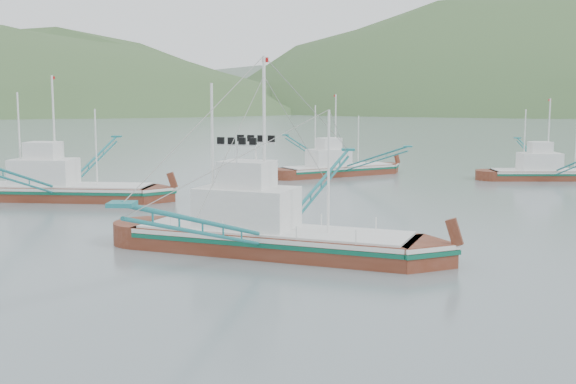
{
  "coord_description": "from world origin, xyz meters",
  "views": [
    {
      "loc": [
        1.51,
        -39.74,
        9.3
      ],
      "look_at": [
        0.0,
        6.0,
        3.2
      ],
      "focal_mm": 45.0,
      "sensor_mm": 36.0,
      "label": 1
    }
  ],
  "objects_px": {
    "bg_boat_right": "(549,168)",
    "bg_boat_left": "(59,182)",
    "bg_boat_far": "(338,157)",
    "main_boat": "(271,212)"
  },
  "relations": [
    {
      "from": "bg_boat_left",
      "to": "bg_boat_far",
      "type": "xyz_separation_m",
      "value": [
        25.77,
        21.02,
        0.52
      ]
    },
    {
      "from": "main_boat",
      "to": "bg_boat_left",
      "type": "bearing_deg",
      "value": 152.67
    },
    {
      "from": "bg_boat_right",
      "to": "main_boat",
      "type": "bearing_deg",
      "value": -128.87
    },
    {
      "from": "main_boat",
      "to": "bg_boat_left",
      "type": "distance_m",
      "value": 29.55
    },
    {
      "from": "main_boat",
      "to": "bg_boat_right",
      "type": "relative_size",
      "value": 1.24
    },
    {
      "from": "bg_boat_left",
      "to": "bg_boat_right",
      "type": "bearing_deg",
      "value": 23.52
    },
    {
      "from": "main_boat",
      "to": "bg_boat_far",
      "type": "distance_m",
      "value": 42.85
    },
    {
      "from": "bg_boat_far",
      "to": "main_boat",
      "type": "bearing_deg",
      "value": -129.03
    },
    {
      "from": "bg_boat_far",
      "to": "bg_boat_right",
      "type": "bearing_deg",
      "value": -40.27
    },
    {
      "from": "bg_boat_right",
      "to": "bg_boat_left",
      "type": "bearing_deg",
      "value": -162.7
    }
  ]
}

